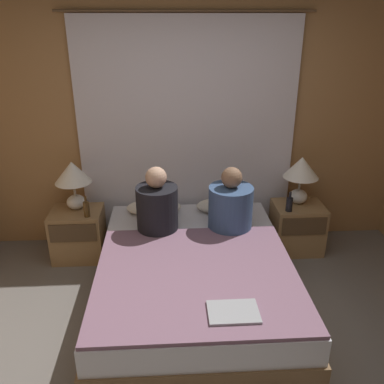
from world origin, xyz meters
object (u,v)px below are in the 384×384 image
bed (194,278)px  lamp_left (73,177)px  nightstand_left (78,234)px  nightstand_right (297,227)px  beer_bottle_on_right_stand (289,204)px  lamp_right (301,172)px  person_left_in_bed (157,206)px  beer_bottle_on_left_stand (86,209)px  laptop_on_bed (233,312)px  pillow_left (154,207)px  person_right_in_bed (231,206)px  pillow_right (223,205)px

bed → lamp_left: bearing=143.4°
nightstand_left → nightstand_right: (2.25, 0.00, 0.00)m
bed → beer_bottle_on_right_stand: beer_bottle_on_right_stand is taller
lamp_right → person_left_in_bed: person_left_in_bed is taller
bed → lamp_right: bearing=36.6°
beer_bottle_on_left_stand → laptop_on_bed: bearing=-49.7°
pillow_left → person_right_in_bed: person_right_in_bed is taller
nightstand_left → pillow_right: 1.50m
lamp_left → beer_bottle_on_right_stand: bearing=-5.0°
lamp_right → beer_bottle_on_right_stand: (-0.15, -0.18, -0.26)m
lamp_right → beer_bottle_on_left_stand: bearing=-175.0°
nightstand_right → pillow_left: bearing=177.3°
pillow_left → nightstand_right: bearing=-2.7°
lamp_left → pillow_left: bearing=0.5°
nightstand_right → beer_bottle_on_left_stand: 2.14m
person_left_in_bed → person_right_in_bed: person_left_in_bed is taller
lamp_left → lamp_right: size_ratio=1.00×
nightstand_right → nightstand_left: bearing=180.0°
lamp_left → person_right_in_bed: (1.49, -0.37, -0.18)m
nightstand_left → nightstand_right: 2.25m
nightstand_right → pillow_right: 0.81m
person_right_in_bed → beer_bottle_on_right_stand: person_right_in_bed is taller
bed → beer_bottle_on_left_stand: 1.24m
nightstand_right → laptop_on_bed: (-0.92, -1.53, 0.22)m
bed → laptop_on_bed: size_ratio=6.11×
lamp_right → pillow_left: 1.52m
beer_bottle_on_left_stand → beer_bottle_on_right_stand: bearing=0.0°
nightstand_left → lamp_left: 0.60m
nightstand_left → beer_bottle_on_left_stand: 0.38m
nightstand_right → lamp_left: 2.33m
bed → lamp_left: size_ratio=4.20×
bed → lamp_right: lamp_right is taller
lamp_left → laptop_on_bed: 2.12m
beer_bottle_on_right_stand → laptop_on_bed: size_ratio=0.59×
nightstand_right → pillow_left: (-1.48, 0.07, 0.24)m
pillow_left → lamp_left: bearing=-179.5°
bed → nightstand_left: size_ratio=4.05×
lamp_right → laptop_on_bed: 1.88m
person_left_in_bed → beer_bottle_on_right_stand: bearing=8.2°
beer_bottle_on_right_stand → nightstand_left: bearing=176.7°
nightstand_left → lamp_left: lamp_left is taller
lamp_right → bed: bearing=-143.4°
lamp_right → person_right_in_bed: bearing=-154.0°
pillow_right → beer_bottle_on_left_stand: size_ratio=2.63×
nightstand_right → lamp_right: (0.00, 0.06, 0.60)m
pillow_left → beer_bottle_on_left_stand: size_ratio=2.63×
nightstand_left → beer_bottle_on_right_stand: beer_bottle_on_right_stand is taller
nightstand_left → beer_bottle_on_left_stand: bearing=-41.5°
nightstand_right → lamp_left: bearing=178.4°
bed → pillow_left: (-0.35, 0.84, 0.28)m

